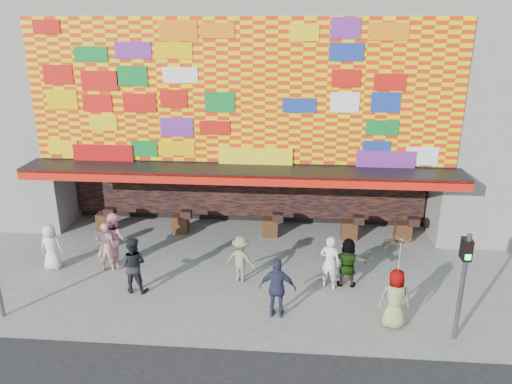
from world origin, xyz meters
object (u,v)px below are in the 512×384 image
ped_d (241,259)px  ped_g (395,299)px  ped_a (51,247)px  signal_right (464,276)px  ped_i (115,239)px  parasol (400,254)px  ped_b (106,247)px  ped_e (277,288)px  ped_f (348,263)px  ped_h (330,263)px  ped_c (133,265)px

ped_d → ped_g: size_ratio=0.90×
ped_a → signal_right: bearing=168.9°
ped_i → parasol: parasol is taller
ped_b → ped_e: ped_e is taller
ped_d → ped_f: 3.33m
ped_h → ped_i: ped_i is taller
signal_right → ped_c: size_ratio=1.69×
signal_right → ped_g: signal_right is taller
ped_c → ped_f: (6.52, 0.88, -0.09)m
ped_i → ped_c: bearing=164.6°
ped_d → ped_e: ped_e is taller
ped_a → ped_i: 2.07m
ped_b → ped_f: size_ratio=1.06×
signal_right → ped_f: bearing=135.6°
ped_c → ped_a: bearing=-18.8°
ped_f → parasol: parasol is taller
ped_d → ped_f: (3.33, -0.01, 0.03)m
ped_h → parasol: size_ratio=0.91×
signal_right → ped_a: size_ratio=1.92×
ped_f → parasol: (1.07, -2.11, 1.38)m
parasol → signal_right: bearing=-15.7°
ped_e → ped_h: (1.53, 1.69, -0.02)m
signal_right → ped_d: (-5.92, 2.55, -1.10)m
signal_right → ped_e: signal_right is taller
ped_a → ped_g: size_ratio=0.92×
ped_d → parasol: bearing=173.2°
signal_right → ped_b: signal_right is taller
ped_b → ped_i: bearing=-122.0°
ped_f → ped_g: ped_g is taller
ped_b → ped_g: size_ratio=0.99×
ped_b → ped_d: 4.52m
ped_b → ped_h: ped_h is taller
ped_d → ped_b: bearing=14.5°
ped_g → ped_b: bearing=-15.8°
ped_e → ped_h: ped_e is taller
ped_a → ped_g: 11.03m
ped_b → ped_e: bearing=145.6°
ped_a → ped_b: bearing=-176.5°
ped_a → ped_d: 6.37m
ped_a → ped_i: ped_i is taller
ped_e → ped_i: ped_i is taller
signal_right → ped_c: bearing=169.7°
ped_c → ped_e: bearing=169.1°
ped_h → signal_right: bearing=160.6°
ped_h → ped_g: bearing=147.7°
signal_right → ped_i: 10.84m
signal_right → ped_i: bearing=162.0°
ped_a → ped_f: size_ratio=0.99×
ped_e → ped_g: ped_e is taller
ped_c → ped_g: size_ratio=1.04×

